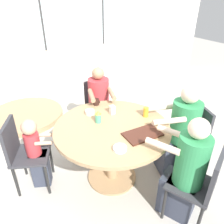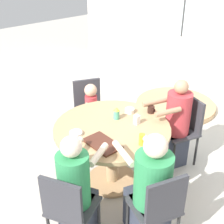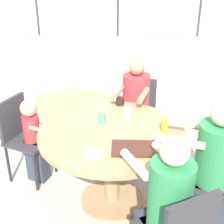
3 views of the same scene
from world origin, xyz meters
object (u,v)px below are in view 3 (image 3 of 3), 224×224
at_px(chair_for_woman_green_shirt, 138,109).
at_px(coffee_mug, 120,101).
at_px(person_man_teal_shirt, 209,173).
at_px(sippy_cup, 102,115).
at_px(folded_table_stack, 71,106).
at_px(bowl_white_shallow, 102,110).
at_px(person_toddler, 34,141).
at_px(bowl_cereal, 94,154).
at_px(milk_carton_small, 127,113).
at_px(person_woman_green_shirt, 135,115).
at_px(chair_for_toddler, 21,132).
at_px(juice_glass, 165,126).
at_px(person_man_blue_shirt, 165,217).

distance_m(chair_for_woman_green_shirt, coffee_mug, 0.55).
relative_size(person_man_teal_shirt, sippy_cup, 8.17).
bearing_deg(folded_table_stack, bowl_white_shallow, -70.42).
height_order(person_toddler, bowl_cereal, person_toddler).
height_order(chair_for_woman_green_shirt, milk_carton_small, chair_for_woman_green_shirt).
height_order(person_woman_green_shirt, coffee_mug, person_woman_green_shirt).
distance_m(chair_for_toddler, bowl_white_shallow, 0.87).
xyz_separation_m(coffee_mug, juice_glass, (0.39, -0.55, 0.02)).
distance_m(bowl_cereal, folded_table_stack, 2.63).
relative_size(person_toddler, sippy_cup, 6.25).
height_order(milk_carton_small, folded_table_stack, milk_carton_small).
bearing_deg(person_man_teal_shirt, chair_for_woman_green_shirt, 40.60).
relative_size(person_woman_green_shirt, sippy_cup, 8.04).
xyz_separation_m(chair_for_woman_green_shirt, juice_glass, (0.18, -0.98, 0.30)).
xyz_separation_m(chair_for_toddler, bowl_cereal, (0.81, -0.77, 0.25)).
relative_size(chair_for_toddler, sippy_cup, 6.11).
height_order(chair_for_woman_green_shirt, juice_glass, juice_glass).
height_order(person_man_teal_shirt, juice_glass, person_man_teal_shirt).
distance_m(chair_for_toddler, juice_glass, 1.47).
bearing_deg(person_man_blue_shirt, bowl_white_shallow, 86.65).
distance_m(person_toddler, sippy_cup, 0.82).
xyz_separation_m(person_man_teal_shirt, bowl_white_shallow, (-0.91, 0.61, 0.27)).
height_order(chair_for_toddler, sippy_cup, sippy_cup).
distance_m(chair_for_toddler, folded_table_stack, 1.76).
bearing_deg(coffee_mug, chair_for_toddler, -170.41).
height_order(coffee_mug, sippy_cup, sippy_cup).
bearing_deg(chair_for_toddler, bowl_white_shallow, 111.04).
distance_m(person_man_teal_shirt, folded_table_stack, 2.81).
xyz_separation_m(person_toddler, bowl_cereal, (0.67, -0.71, 0.33)).
height_order(coffee_mug, bowl_cereal, coffee_mug).
bearing_deg(coffee_mug, chair_for_woman_green_shirt, 63.64).
relative_size(person_man_blue_shirt, bowl_white_shallow, 10.45).
height_order(chair_for_toddler, milk_carton_small, chair_for_toddler).
bearing_deg(person_woman_green_shirt, chair_for_woman_green_shirt, -90.00).
distance_m(chair_for_woman_green_shirt, person_man_blue_shirt, 1.73).
bearing_deg(bowl_cereal, chair_for_toddler, 136.41).
bearing_deg(coffee_mug, juice_glass, -55.13).
bearing_deg(person_man_teal_shirt, coffee_mug, 59.94).
distance_m(person_man_blue_shirt, bowl_cereal, 0.68).
bearing_deg(bowl_white_shallow, chair_for_toddler, 178.83).
bearing_deg(bowl_white_shallow, juice_glass, -33.51).
height_order(person_man_teal_shirt, bowl_cereal, person_man_teal_shirt).
distance_m(person_toddler, folded_table_stack, 1.79).
distance_m(person_man_blue_shirt, sippy_cup, 1.07).
bearing_deg(coffee_mug, person_man_blue_shirt, -76.24).
bearing_deg(chair_for_toddler, person_man_teal_shirt, 92.37).
xyz_separation_m(person_man_blue_shirt, person_toddler, (-1.18, 1.08, -0.08)).
distance_m(chair_for_toddler, person_woman_green_shirt, 1.24).
xyz_separation_m(person_woman_green_shirt, person_man_blue_shirt, (0.16, -1.57, 0.01)).
relative_size(coffee_mug, bowl_white_shallow, 0.78).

